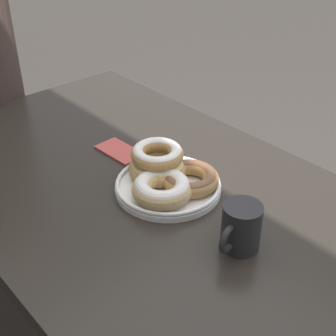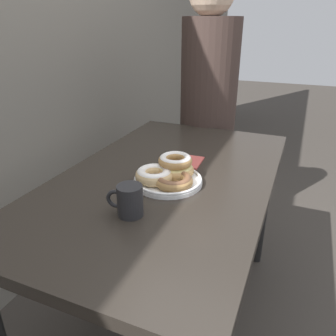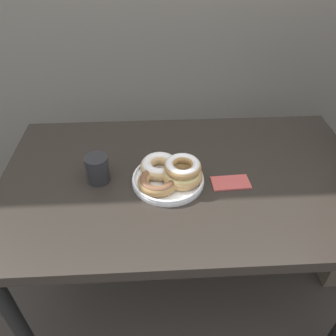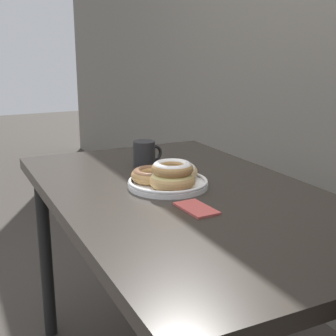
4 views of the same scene
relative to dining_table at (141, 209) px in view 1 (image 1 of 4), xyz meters
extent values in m
plane|color=#38332D|center=(0.00, -0.34, -0.67)|extent=(14.00, 14.00, 0.00)
cube|color=#28231E|center=(0.00, 0.00, 0.06)|extent=(1.29, 0.76, 0.04)
cylinder|color=black|center=(0.59, -0.32, -0.32)|extent=(0.05, 0.05, 0.71)
cylinder|color=white|center=(-0.06, -0.03, 0.08)|extent=(0.24, 0.24, 0.01)
torus|color=white|center=(-0.06, -0.03, 0.10)|extent=(0.24, 0.24, 0.01)
torus|color=tan|center=(-0.02, -0.04, 0.11)|extent=(0.18, 0.18, 0.04)
torus|color=#E0D17F|center=(-0.02, -0.04, 0.12)|extent=(0.17, 0.17, 0.03)
torus|color=#D6B27A|center=(-0.09, 0.01, 0.11)|extent=(0.14, 0.14, 0.04)
torus|color=white|center=(-0.09, 0.01, 0.12)|extent=(0.13, 0.13, 0.03)
torus|color=#B2844C|center=(-0.10, -0.07, 0.11)|extent=(0.14, 0.14, 0.04)
torus|color=brown|center=(-0.10, -0.07, 0.12)|extent=(0.13, 0.13, 0.03)
torus|color=#B2844C|center=(-0.02, -0.04, 0.15)|extent=(0.16, 0.16, 0.03)
torus|color=white|center=(-0.02, -0.04, 0.15)|extent=(0.15, 0.15, 0.03)
cylinder|color=#232326|center=(-0.30, -0.01, 0.13)|extent=(0.08, 0.08, 0.10)
cylinder|color=#382114|center=(-0.30, -0.01, 0.17)|extent=(0.06, 0.06, 0.00)
torus|color=#232326|center=(-0.31, 0.04, 0.13)|extent=(0.02, 0.06, 0.06)
cube|color=#BC4C47|center=(0.15, -0.05, 0.08)|extent=(0.13, 0.08, 0.01)
camera|label=1|loc=(-0.72, 0.56, 0.70)|focal=50.00mm
camera|label=2|loc=(-1.03, -0.44, 0.61)|focal=35.00mm
camera|label=3|loc=(-0.11, -0.87, 0.82)|focal=35.00mm
camera|label=4|loc=(1.16, -0.63, 0.50)|focal=50.00mm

